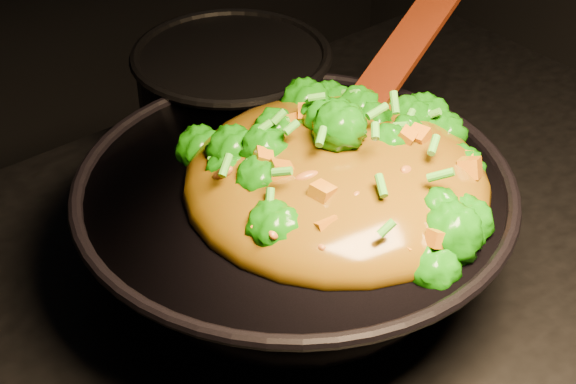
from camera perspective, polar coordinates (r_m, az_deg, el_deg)
wok at (r=0.90m, az=0.40°, el=-2.56°), size 0.45×0.45×0.12m
stir_fry at (r=0.83m, az=3.23°, el=3.17°), size 0.38×0.38×0.10m
spatula at (r=0.94m, az=5.98°, el=7.04°), size 0.27×0.11×0.11m
back_pot at (r=1.10m, az=-3.58°, el=6.08°), size 0.25×0.25×0.13m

